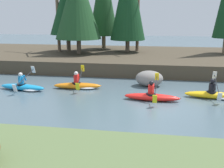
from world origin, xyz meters
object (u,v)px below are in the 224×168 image
(kayaker_middle, at_px, (152,96))
(kayaker_far_back, at_px, (24,87))
(boulder_midstream, at_px, (149,78))
(kayaker_lead, at_px, (215,95))
(kayaker_trailing, at_px, (79,85))

(kayaker_middle, relative_size, kayaker_far_back, 1.00)
(kayaker_middle, relative_size, boulder_midstream, 1.72)
(kayaker_lead, distance_m, kayaker_far_back, 10.21)
(kayaker_lead, height_order, boulder_midstream, kayaker_lead)
(kayaker_lead, relative_size, kayaker_trailing, 1.00)
(kayaker_middle, xyz_separation_m, kayaker_trailing, (-4.14, 1.54, -0.02))
(kayaker_far_back, distance_m, boulder_midstream, 7.20)
(kayaker_middle, xyz_separation_m, boulder_midstream, (-0.22, 2.79, 0.24))
(kayaker_lead, bearing_deg, kayaker_trailing, 177.79)
(boulder_midstream, bearing_deg, kayaker_middle, -85.56)
(kayaker_lead, relative_size, kayaker_middle, 1.00)
(kayaker_trailing, xyz_separation_m, boulder_midstream, (3.93, 1.25, 0.26))
(kayaker_far_back, xyz_separation_m, boulder_midstream, (6.89, 2.05, 0.26))
(kayaker_lead, height_order, kayaker_far_back, same)
(kayaker_lead, distance_m, kayaker_middle, 3.21)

